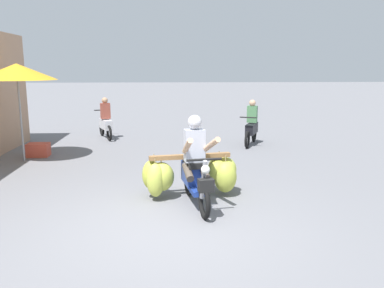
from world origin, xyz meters
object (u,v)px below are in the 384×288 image
object	(u,v)px
motorbike_distant_ahead_left	(252,127)
motorbike_distant_ahead_right	(106,122)
motorbike_main_loaded	(193,172)
produce_crate	(38,150)
market_umbrella_near_shop	(17,72)

from	to	relation	value
motorbike_distant_ahead_left	motorbike_distant_ahead_right	size ratio (longest dim) A/B	0.99
motorbike_main_loaded	motorbike_distant_ahead_left	size ratio (longest dim) A/B	1.25
produce_crate	motorbike_main_loaded	bearing A→B (deg)	-43.08
motorbike_main_loaded	produce_crate	size ratio (longest dim) A/B	3.39
motorbike_main_loaded	produce_crate	distance (m)	5.44
motorbike_distant_ahead_right	produce_crate	size ratio (longest dim) A/B	2.74
motorbike_distant_ahead_left	produce_crate	bearing A→B (deg)	-168.11
motorbike_distant_ahead_right	produce_crate	distance (m)	2.99
market_umbrella_near_shop	motorbike_distant_ahead_left	bearing A→B (deg)	15.81
motorbike_distant_ahead_right	market_umbrella_near_shop	distance (m)	3.89
motorbike_main_loaded	motorbike_distant_ahead_left	xyz separation A→B (m)	(2.16, 4.99, 0.07)
motorbike_distant_ahead_right	produce_crate	world-z (taller)	motorbike_distant_ahead_right
motorbike_main_loaded	produce_crate	xyz separation A→B (m)	(-3.96, 3.71, -0.32)
motorbike_main_loaded	market_umbrella_near_shop	xyz separation A→B (m)	(-4.17, 3.20, 1.77)
market_umbrella_near_shop	motorbike_main_loaded	bearing A→B (deg)	-37.53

